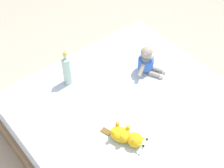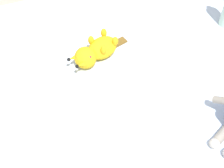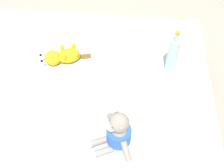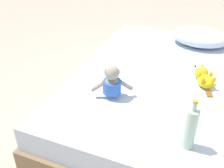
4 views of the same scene
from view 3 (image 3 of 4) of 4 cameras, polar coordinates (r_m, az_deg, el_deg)
The scene contains 5 objects.
ground_plane at distance 1.94m, azimuth -10.18°, elevation -7.60°, with size 16.00×16.00×0.00m, color #B7A893.
bed at distance 1.79m, azimuth -10.98°, elevation -4.29°, with size 1.55×1.93×0.38m.
plush_monkey at distance 1.30m, azimuth 1.02°, elevation -10.58°, with size 0.27×0.25×0.24m.
plush_yellow_creature at distance 1.75m, azimuth -10.69°, elevation 5.89°, with size 0.19×0.32×0.10m.
glass_bottle at distance 1.65m, azimuth 12.88°, elevation 6.02°, with size 0.07×0.07×0.30m.
Camera 3 is at (-1.01, -0.45, 1.60)m, focal length 42.55 mm.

